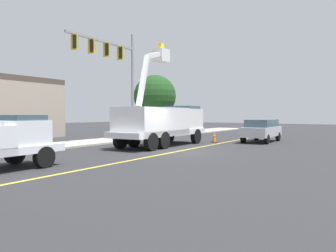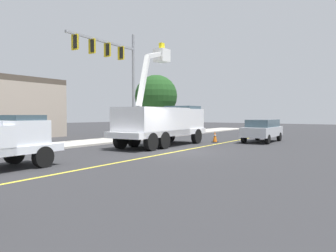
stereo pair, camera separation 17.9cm
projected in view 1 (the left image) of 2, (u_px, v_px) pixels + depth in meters
ground at (175, 152)px, 18.32m from camera, size 120.00×120.00×0.00m
sidewalk_far_side at (72, 144)px, 22.63m from camera, size 60.02×10.45×0.12m
lane_centre_stripe at (175, 152)px, 18.32m from camera, size 49.69×5.89×0.01m
utility_bucket_truck at (162, 121)px, 21.89m from camera, size 8.43×3.43×7.18m
passing_minivan at (262, 129)px, 24.95m from camera, size 4.99×2.44×1.69m
traffic_cone_mid_front at (214, 137)px, 24.71m from camera, size 0.40×0.40×0.85m
traffic_signal_mast at (114, 63)px, 24.63m from camera, size 6.95×1.10×8.50m
street_tree_right at (155, 96)px, 32.70m from camera, size 4.21×4.21×6.00m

